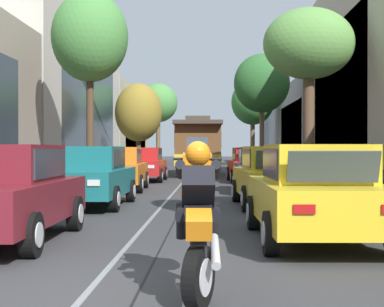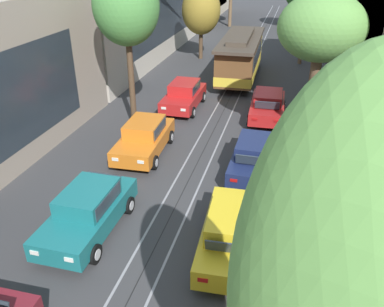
% 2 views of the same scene
% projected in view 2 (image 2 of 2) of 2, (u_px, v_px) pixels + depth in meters
% --- Properties ---
extents(ground_plane, '(170.32, 170.32, 0.00)m').
position_uv_depth(ground_plane, '(238.00, 81.00, 28.63)').
color(ground_plane, '#38383A').
extents(trolley_track_rails, '(1.14, 76.13, 0.01)m').
position_uv_depth(trolley_track_rails, '(247.00, 64.00, 32.76)').
color(trolley_track_rails, gray).
rests_on(trolley_track_rails, ground).
extents(building_facade_left, '(5.98, 67.83, 9.99)m').
position_uv_depth(building_facade_left, '(142.00, 2.00, 35.03)').
color(building_facade_left, gray).
rests_on(building_facade_left, ground).
extents(building_facade_right, '(5.79, 67.83, 10.40)m').
position_uv_depth(building_facade_right, '(379.00, 17.00, 29.80)').
color(building_facade_right, gray).
rests_on(building_facade_right, ground).
extents(parked_car_teal_second_left, '(2.03, 4.37, 1.58)m').
position_uv_depth(parked_car_teal_second_left, '(88.00, 211.00, 13.23)').
color(parked_car_teal_second_left, '#196B70').
rests_on(parked_car_teal_second_left, ground).
extents(parked_car_orange_mid_left, '(2.11, 4.41, 1.58)m').
position_uv_depth(parked_car_orange_mid_left, '(144.00, 137.00, 18.33)').
color(parked_car_orange_mid_left, orange).
rests_on(parked_car_orange_mid_left, ground).
extents(parked_car_red_fourth_left, '(2.01, 4.36, 1.58)m').
position_uv_depth(parked_car_red_fourth_left, '(184.00, 95.00, 23.55)').
color(parked_car_red_fourth_left, red).
rests_on(parked_car_red_fourth_left, ground).
extents(parked_car_yellow_second_right, '(2.14, 4.42, 1.58)m').
position_uv_depth(parked_car_yellow_second_right, '(233.00, 232.00, 12.27)').
color(parked_car_yellow_second_right, gold).
rests_on(parked_car_yellow_second_right, ground).
extents(parked_car_navy_mid_right, '(2.03, 4.37, 1.58)m').
position_uv_depth(parked_car_navy_mid_right, '(255.00, 156.00, 16.73)').
color(parked_car_navy_mid_right, '#19234C').
rests_on(parked_car_navy_mid_right, ground).
extents(parked_car_red_fourth_right, '(2.11, 4.41, 1.58)m').
position_uv_depth(parked_car_red_fourth_right, '(268.00, 105.00, 22.09)').
color(parked_car_red_fourth_right, red).
rests_on(parked_car_red_fourth_right, ground).
extents(street_tree_kerb_left_second, '(3.16, 3.18, 8.03)m').
position_uv_depth(street_tree_kerb_left_second, '(126.00, 7.00, 18.65)').
color(street_tree_kerb_left_second, '#4C3826').
rests_on(street_tree_kerb_left_second, ground).
extents(street_tree_kerb_left_mid, '(3.19, 3.21, 5.96)m').
position_uv_depth(street_tree_kerb_left_mid, '(201.00, 10.00, 32.72)').
color(street_tree_kerb_left_mid, '#4C3826').
rests_on(street_tree_kerb_left_mid, ground).
extents(street_tree_kerb_right_near, '(2.23, 2.06, 8.12)m').
position_uv_depth(street_tree_kerb_right_near, '(345.00, 303.00, 3.73)').
color(street_tree_kerb_right_near, '#4C3826').
rests_on(street_tree_kerb_right_near, ground).
extents(street_tree_kerb_right_second, '(3.61, 2.98, 7.10)m').
position_uv_depth(street_tree_kerb_right_second, '(321.00, 30.00, 16.28)').
color(street_tree_kerb_right_second, brown).
rests_on(street_tree_kerb_right_second, ground).
extents(cable_car_trolley, '(2.75, 9.16, 3.28)m').
position_uv_depth(cable_car_trolley, '(240.00, 58.00, 28.08)').
color(cable_car_trolley, brown).
rests_on(cable_car_trolley, ground).
extents(pedestrian_on_left_pavement, '(0.55, 0.42, 1.74)m').
position_uv_depth(pedestrian_on_left_pavement, '(353.00, 195.00, 13.76)').
color(pedestrian_on_left_pavement, '#282D38').
rests_on(pedestrian_on_left_pavement, ground).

